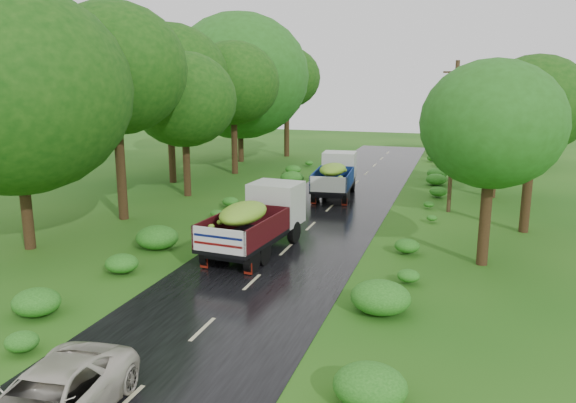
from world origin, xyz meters
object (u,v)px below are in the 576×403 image
at_px(truck_near, 258,217).
at_px(utility_pole, 453,136).
at_px(car, 48,402).
at_px(truck_far, 336,173).

relative_size(truck_near, utility_pole, 0.79).
xyz_separation_m(truck_near, car, (0.15, -12.82, -0.82)).
xyz_separation_m(truck_far, car, (-0.47, -24.64, -0.75)).
xyz_separation_m(truck_near, utility_pole, (7.41, 9.65, 2.65)).
bearing_deg(truck_near, utility_pole, 57.49).
xyz_separation_m(car, utility_pole, (7.26, 22.46, 3.47)).
bearing_deg(car, truck_near, 85.03).
height_order(truck_near, utility_pole, utility_pole).
distance_m(truck_far, car, 24.65).
bearing_deg(truck_far, truck_near, -98.13).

